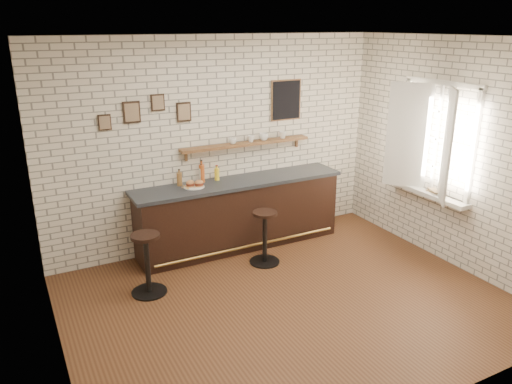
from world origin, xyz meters
TOP-DOWN VIEW (x-y plane):
  - ground at (0.00, 0.00)m, footprint 5.00×5.00m
  - bar_counter at (0.18, 1.70)m, footprint 3.10×0.65m
  - sandwich_plate at (-0.50, 1.71)m, footprint 0.28×0.28m
  - ciabatta_sandwich at (-0.49, 1.71)m, footprint 0.25×0.17m
  - potato_chips at (-0.52, 1.71)m, footprint 0.27×0.19m
  - bitters_bottle_brown at (-0.64, 1.87)m, footprint 0.07×0.07m
  - bitters_bottle_white at (-0.32, 1.87)m, footprint 0.07×0.07m
  - bitters_bottle_amber at (-0.31, 1.87)m, footprint 0.08×0.08m
  - condiment_bottle_yellow at (-0.09, 1.87)m, footprint 0.07×0.07m
  - bar_stool_left at (-1.40, 0.98)m, footprint 0.45×0.45m
  - bar_stool_right at (0.24, 1.04)m, footprint 0.41×0.41m
  - wall_shelf at (0.40, 1.90)m, footprint 2.00×0.18m
  - shelf_cup_a at (0.18, 1.90)m, footprint 0.15×0.15m
  - shelf_cup_b at (0.47, 1.90)m, footprint 0.14×0.14m
  - shelf_cup_c at (0.68, 1.90)m, footprint 0.19×0.19m
  - shelf_cup_d at (1.01, 1.90)m, footprint 0.12×0.12m
  - back_wall_decor at (0.23, 1.98)m, footprint 2.96×0.02m
  - window_sill at (2.40, 0.30)m, footprint 0.20×1.35m
  - casement_window at (2.36, 0.30)m, footprint 0.40×1.30m
  - book_lower at (2.38, 0.19)m, footprint 0.19×0.23m
  - book_upper at (2.38, 0.22)m, footprint 0.26×0.29m

SIDE VIEW (x-z plane):
  - ground at x=0.00m, z-range 0.00..0.00m
  - bar_stool_right at x=0.24m, z-range 0.03..0.77m
  - bar_stool_left at x=-1.40m, z-range 0.03..0.80m
  - bar_counter at x=0.18m, z-range 0.00..1.01m
  - window_sill at x=2.40m, z-range 0.87..0.93m
  - book_lower at x=2.38m, z-range 0.93..0.95m
  - book_upper at x=2.38m, z-range 0.95..0.97m
  - sandwich_plate at x=-0.50m, z-range 1.01..1.02m
  - potato_chips at x=-0.52m, z-range 1.02..1.02m
  - ciabatta_sandwich at x=-0.49m, z-range 1.02..1.10m
  - condiment_bottle_yellow at x=-0.09m, z-range 0.99..1.21m
  - bitters_bottle_brown at x=-0.64m, z-range 0.99..1.22m
  - bitters_bottle_white at x=-0.32m, z-range 0.99..1.25m
  - bitters_bottle_amber at x=-0.31m, z-range 0.98..1.30m
  - wall_shelf at x=0.40m, z-range 1.39..1.57m
  - shelf_cup_a at x=0.18m, z-range 1.50..1.59m
  - shelf_cup_b at x=0.47m, z-range 1.50..1.59m
  - shelf_cup_d at x=1.01m, z-range 1.50..1.60m
  - shelf_cup_c at x=0.68m, z-range 1.50..1.61m
  - casement_window at x=2.36m, z-range 0.87..2.43m
  - back_wall_decor at x=0.23m, z-range 1.77..2.33m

